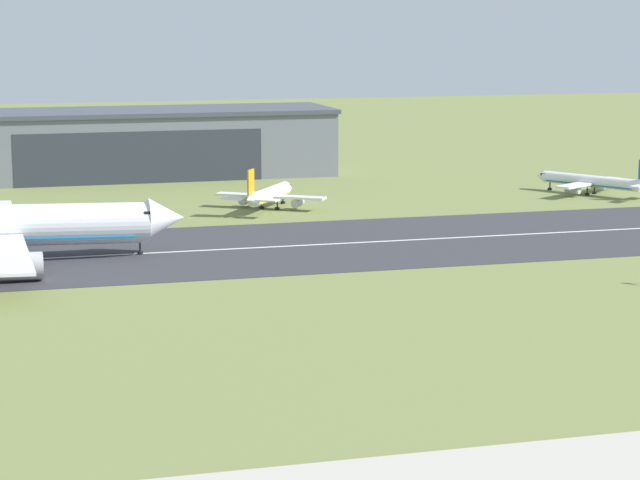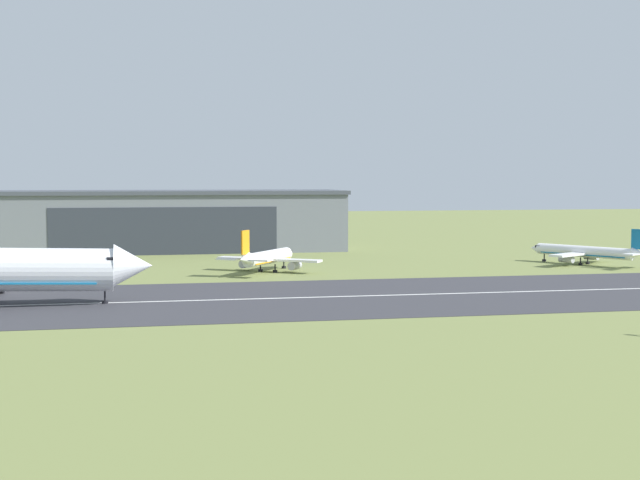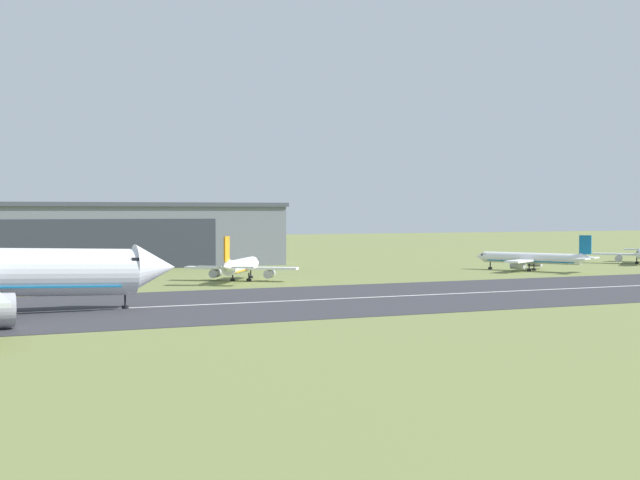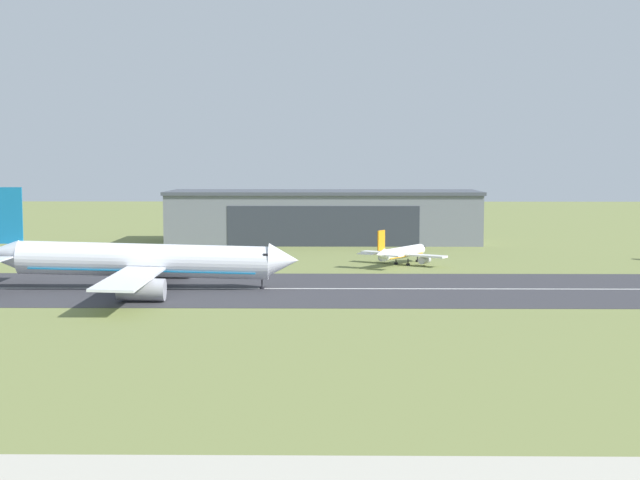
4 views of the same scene
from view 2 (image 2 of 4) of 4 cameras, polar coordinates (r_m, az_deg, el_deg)
ground_plane at (r=72.51m, az=9.16°, el=-9.64°), size 755.13×755.13×0.00m
runway_strip at (r=127.14m, az=0.00°, el=-3.69°), size 515.13×41.01×0.06m
runway_centreline at (r=127.14m, az=0.00°, el=-3.67°), size 463.62×0.70×0.01m
hangar_building at (r=211.03m, az=-9.99°, el=1.23°), size 84.13×24.55×14.10m
airplane_parked_west at (r=161.13m, az=-3.39°, el=-1.15°), size 19.20×20.78×8.07m
airplane_parked_centre at (r=182.17m, az=16.61°, el=-0.74°), size 19.45×24.05×7.46m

